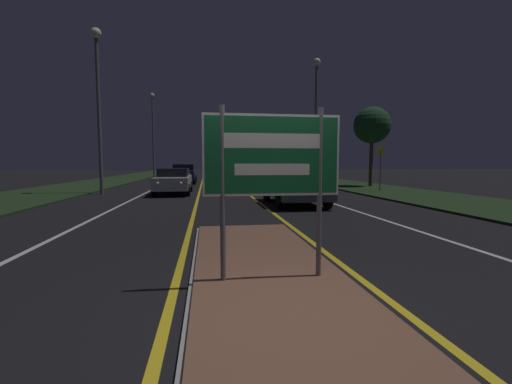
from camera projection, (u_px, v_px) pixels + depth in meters
The scene contains 20 objects.
ground_plane at pixel (286, 312), 3.78m from camera, with size 160.00×160.00×0.00m, color black.
median_island at pixel (272, 282), 4.63m from camera, with size 2.21×7.96×0.10m.
verge_left at pixel (73, 188), 22.16m from camera, with size 5.00×100.00×0.08m.
verge_right at pixel (351, 185), 24.84m from camera, with size 5.00×100.00×0.08m.
centre_line_yellow_left at pixel (202, 183), 28.26m from camera, with size 0.12×70.00×0.01m.
centre_line_yellow_right at pixel (233, 183), 28.62m from camera, with size 0.12×70.00×0.01m.
lane_line_white_left at pixel (166, 183), 27.85m from camera, with size 0.12×70.00×0.01m.
lane_line_white_right at pixel (267, 182), 29.03m from camera, with size 0.12×70.00×0.01m.
edge_line_white_left at pixel (127, 183), 27.42m from camera, with size 0.10×70.00×0.01m.
edge_line_white_right at pixel (301, 182), 29.45m from camera, with size 0.10×70.00×0.01m.
highway_sign at pixel (272, 162), 4.49m from camera, with size 1.82×0.07×2.28m.
streetlight_left_near at pixel (98, 86), 17.58m from camera, with size 0.54×0.54×8.50m.
streetlight_left_far at pixel (153, 125), 37.56m from camera, with size 0.50×0.50×9.26m.
streetlight_right_near at pixel (316, 103), 23.65m from camera, with size 0.54×0.54×8.80m.
car_receding_0 at pixel (295, 186), 13.54m from camera, with size 2.01×4.41×1.39m.
car_receding_1 at pixel (259, 176), 22.76m from camera, with size 2.00×4.83×1.47m.
car_approaching_0 at pixel (174, 180), 18.20m from camera, with size 1.85×4.40×1.36m.
car_approaching_1 at pixel (184, 173), 27.45m from camera, with size 1.93×4.66×1.54m.
warning_sign at pixel (381, 164), 19.28m from camera, with size 0.60×0.06×2.51m.
roadside_palm_right at pixel (372, 126), 22.90m from camera, with size 2.44×2.44×5.31m.
Camera 1 is at (-0.85, -3.57, 1.65)m, focal length 24.00 mm.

